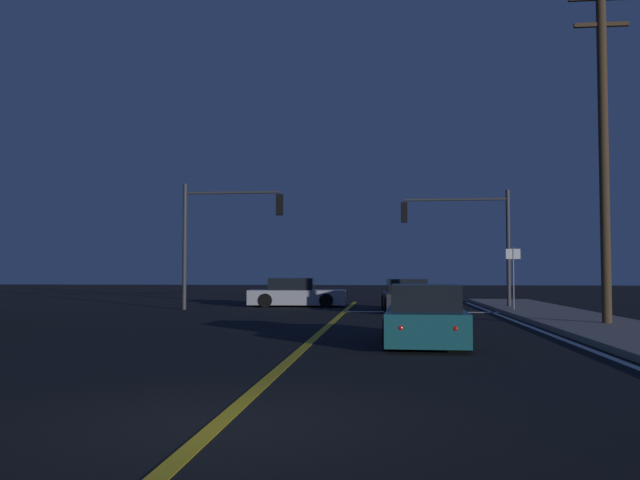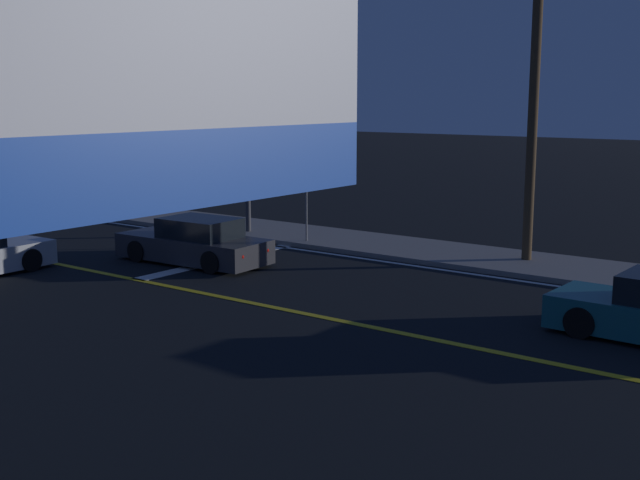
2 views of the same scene
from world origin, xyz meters
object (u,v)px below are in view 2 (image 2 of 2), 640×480
street_sign_corner (306,193)px  traffic_signal_near_right (210,136)px  car_far_approaching_charcoal (195,243)px  utility_pole_right (535,74)px

street_sign_corner → traffic_signal_near_right: bearing=118.2°
car_far_approaching_charcoal → utility_pole_right: bearing=-57.3°
utility_pole_right → traffic_signal_near_right: bearing=106.6°
traffic_signal_near_right → utility_pole_right: size_ratio=0.50×
traffic_signal_near_right → street_sign_corner: bearing=118.2°
car_far_approaching_charcoal → street_sign_corner: size_ratio=1.84×
traffic_signal_near_right → utility_pole_right: 10.35m
utility_pole_right → street_sign_corner: utility_pole_right is taller
car_far_approaching_charcoal → utility_pole_right: 10.76m
car_far_approaching_charcoal → utility_pole_right: utility_pole_right is taller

